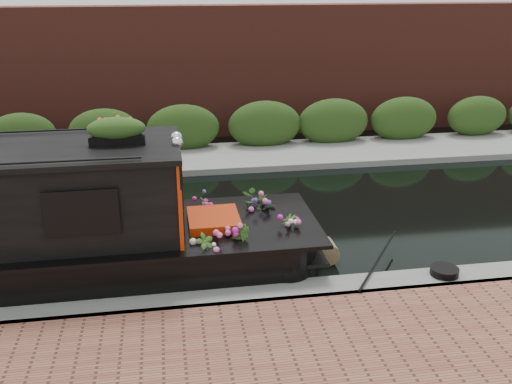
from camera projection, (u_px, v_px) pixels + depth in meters
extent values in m
plane|color=black|center=(202.00, 223.00, 11.92)|extent=(80.00, 80.00, 0.00)
cube|color=slate|center=(217.00, 309.00, 8.88)|extent=(40.00, 0.60, 0.50)
cube|color=gray|center=(191.00, 162.00, 15.79)|extent=(40.00, 2.40, 0.34)
cube|color=#264216|center=(189.00, 153.00, 16.62)|extent=(40.00, 1.10, 2.80)
cube|color=#5D281F|center=(186.00, 134.00, 18.56)|extent=(40.00, 1.00, 8.00)
cube|color=#B42C07|center=(179.00, 189.00, 9.45)|extent=(0.07, 1.89, 1.46)
cube|color=black|center=(82.00, 213.00, 8.32)|extent=(0.97, 0.04, 0.60)
cube|color=#B42C07|center=(214.00, 230.00, 9.82)|extent=(0.87, 0.98, 0.54)
sphere|color=silver|center=(177.00, 142.00, 9.01)|extent=(0.19, 0.19, 0.19)
sphere|color=silver|center=(177.00, 137.00, 9.29)|extent=(0.19, 0.19, 0.19)
cube|color=black|center=(117.00, 140.00, 8.99)|extent=(0.86, 0.25, 0.15)
ellipsoid|color=red|center=(116.00, 127.00, 8.92)|extent=(0.95, 0.27, 0.26)
imported|color=#2D521B|center=(205.00, 252.00, 8.98)|extent=(0.38, 0.35, 0.61)
imported|color=#2D521B|center=(241.00, 244.00, 9.19)|extent=(0.42, 0.45, 0.63)
imported|color=#2D521B|center=(260.00, 209.00, 10.53)|extent=(0.80, 0.78, 0.68)
imported|color=#2D521B|center=(289.00, 231.00, 9.77)|extent=(0.40, 0.40, 0.56)
imported|color=#2D521B|center=(206.00, 211.00, 10.54)|extent=(0.26, 0.34, 0.57)
cylinder|color=olive|center=(326.00, 251.00, 10.32)|extent=(0.39, 0.45, 0.39)
cylinder|color=black|center=(444.00, 271.00, 9.37)|extent=(0.46, 0.46, 0.12)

